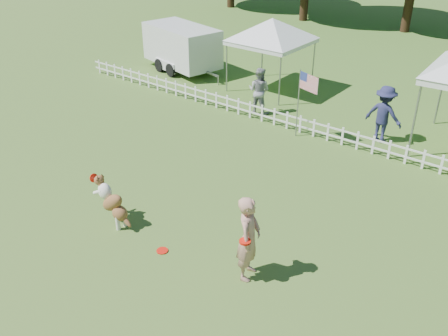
# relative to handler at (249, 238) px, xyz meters

# --- Properties ---
(ground) EXTENTS (120.00, 120.00, 0.00)m
(ground) POSITION_rel_handler_xyz_m (-1.96, -0.28, -0.93)
(ground) COLOR #356620
(ground) RESTS_ON ground
(picket_fence) EXTENTS (22.00, 0.08, 0.60)m
(picket_fence) POSITION_rel_handler_xyz_m (-1.96, 6.72, -0.63)
(picket_fence) COLOR white
(picket_fence) RESTS_ON ground
(handler) EXTENTS (0.64, 0.78, 1.86)m
(handler) POSITION_rel_handler_xyz_m (0.00, 0.00, 0.00)
(handler) COLOR tan
(handler) RESTS_ON ground
(dog) EXTENTS (1.14, 0.43, 1.16)m
(dog) POSITION_rel_handler_xyz_m (-3.54, -0.45, -0.35)
(dog) COLOR brown
(dog) RESTS_ON ground
(frisbee_on_turf) EXTENTS (0.31, 0.31, 0.02)m
(frisbee_on_turf) POSITION_rel_handler_xyz_m (-1.93, -0.52, -0.92)
(frisbee_on_turf) COLOR red
(frisbee_on_turf) RESTS_ON ground
(canopy_tent_left) EXTENTS (2.67, 2.67, 2.74)m
(canopy_tent_left) POSITION_rel_handler_xyz_m (-5.76, 9.56, 0.44)
(canopy_tent_left) COLOR white
(canopy_tent_left) RESTS_ON ground
(cargo_trailer) EXTENTS (4.78, 2.93, 1.96)m
(cargo_trailer) POSITION_rel_handler_xyz_m (-10.18, 9.29, 0.05)
(cargo_trailer) COLOR white
(cargo_trailer) RESTS_ON ground
(flag_pole) EXTENTS (0.83, 0.35, 2.21)m
(flag_pole) POSITION_rel_handler_xyz_m (-2.68, 6.42, 0.18)
(flag_pole) COLOR gray
(flag_pole) RESTS_ON ground
(spectator_a) EXTENTS (0.88, 0.73, 1.65)m
(spectator_a) POSITION_rel_handler_xyz_m (-4.74, 7.29, -0.10)
(spectator_a) COLOR gray
(spectator_a) RESTS_ON ground
(spectator_b) EXTENTS (1.20, 0.73, 1.81)m
(spectator_b) POSITION_rel_handler_xyz_m (-0.39, 7.74, -0.02)
(spectator_b) COLOR #23254C
(spectator_b) RESTS_ON ground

